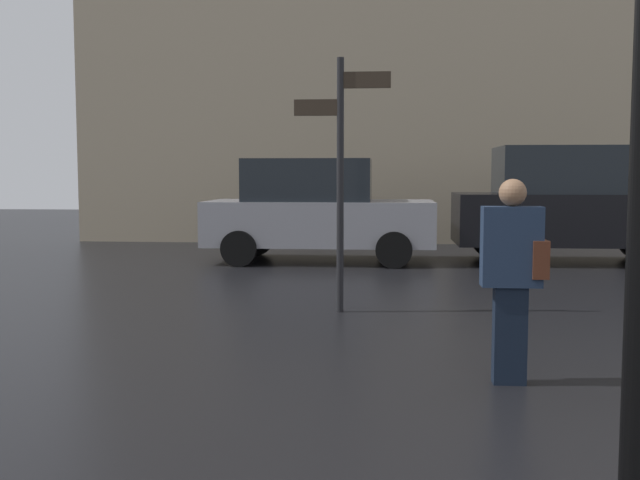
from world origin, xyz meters
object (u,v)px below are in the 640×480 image
object	(u,v)px
pedestrian_with_bag	(513,268)
street_signpost	(341,159)
parked_car_left	(317,210)
parked_car_right	(571,205)

from	to	relation	value
pedestrian_with_bag	street_signpost	xyz separation A→B (m)	(-1.45, 2.85, 0.87)
parked_car_left	parked_car_right	bearing A→B (deg)	176.63
pedestrian_with_bag	street_signpost	distance (m)	3.31
pedestrian_with_bag	parked_car_left	size ratio (longest dim) A/B	0.38
parked_car_right	parked_car_left	bearing A→B (deg)	-177.38
parked_car_left	street_signpost	bearing A→B (deg)	92.81
pedestrian_with_bag	parked_car_left	distance (m)	8.16
parked_car_right	street_signpost	size ratio (longest dim) A/B	1.47
parked_car_left	street_signpost	distance (m)	5.13
pedestrian_with_bag	street_signpost	world-z (taller)	street_signpost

